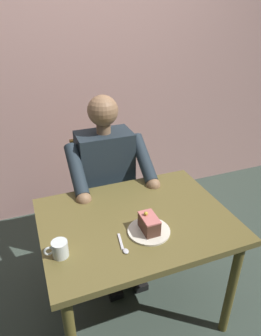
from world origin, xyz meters
The scene contains 9 objects.
ground_plane centered at (0.00, 0.00, 0.00)m, with size 14.00×14.00×0.00m, color #36433A.
cafe_rear_panel centered at (0.00, -1.33, 1.50)m, with size 6.40×0.12×3.00m, color tan.
dining_table centered at (0.00, 0.00, 0.63)m, with size 1.00×0.75×0.72m.
chair centered at (0.00, -0.66, 0.48)m, with size 0.42×0.42×0.88m.
seated_person centered at (0.00, -0.49, 0.64)m, with size 0.53×0.58×1.24m.
dessert_plate centered at (-0.02, 0.12, 0.73)m, with size 0.21×0.21×0.01m, color silver.
cake_slice centered at (-0.02, 0.12, 0.77)m, with size 0.07×0.12×0.10m.
coffee_cup centered at (0.42, 0.13, 0.76)m, with size 0.11×0.07×0.08m.
dessert_spoon centered at (0.14, 0.18, 0.73)m, with size 0.03×0.14×0.01m.
Camera 1 is at (0.49, 1.18, 1.72)m, focal length 32.40 mm.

